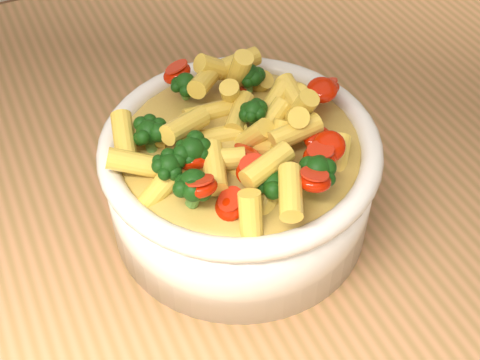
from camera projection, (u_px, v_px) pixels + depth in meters
name	position (u px, v px, depth m)	size (l,w,h in m)	color
table	(268.00, 246.00, 0.68)	(1.20, 0.80, 0.90)	#B77A4E
serving_bowl	(240.00, 179.00, 0.54)	(0.22, 0.22, 0.10)	white
pasta_salad	(240.00, 125.00, 0.50)	(0.17, 0.17, 0.04)	#EBB64A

